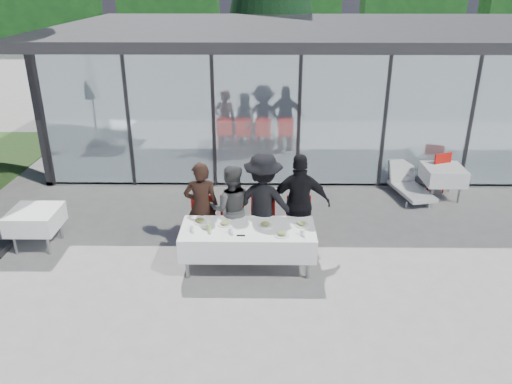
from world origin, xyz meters
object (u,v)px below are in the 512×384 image
diner_a (202,207)px  plate_a (200,221)px  diner_chair_d (299,220)px  plate_extra (282,234)px  dining_table (248,239)px  spare_table_right (443,175)px  diner_chair_c (263,220)px  plate_d (302,224)px  diner_d (300,204)px  diner_c (263,203)px  spare_chair_b (438,170)px  diner_chair_a (203,219)px  plate_c (265,224)px  juice_bottle (209,228)px  lounger (409,185)px  folded_eyeglasses (241,235)px  plate_b (225,224)px  diner_chair_b (232,220)px  spare_table_left (35,219)px  diner_b (231,209)px

diner_a → plate_a: size_ratio=6.98×
diner_chair_d → plate_extra: 1.09m
dining_table → spare_table_right: size_ratio=2.63×
diner_chair_c → spare_table_right: (4.05, 2.29, 0.02)m
plate_d → diner_d: bearing=90.7°
diner_chair_d → diner_c: bearing=-169.1°
dining_table → spare_chair_b: bearing=38.3°
diner_chair_a → diner_chair_c: (1.10, 0.00, 0.00)m
plate_extra → diner_chair_c: bearing=106.8°
plate_c → plate_extra: size_ratio=1.00×
diner_chair_a → juice_bottle: bearing=-77.0°
spare_table_right → lounger: size_ratio=0.60×
lounger → diner_d: bearing=-136.7°
diner_c → diner_chair_c: 0.41m
dining_table → diner_chair_a: bearing=138.5°
diner_c → folded_eyeglasses: size_ratio=13.23×
plate_b → plate_c: 0.69m
diner_d → diner_chair_d: 0.40m
dining_table → plate_a: size_ratio=9.32×
diner_a → diner_chair_b: 0.63m
diner_a → diner_chair_b: bearing=-172.2°
dining_table → diner_a: bearing=143.6°
plate_b → plate_extra: bearing=-20.8°
diner_chair_c → plate_extra: size_ratio=4.02×
diner_chair_a → plate_extra: size_ratio=4.02×
diner_c → spare_table_left: diner_c is taller
folded_eyeglasses → plate_b: bearing=126.9°
plate_extra → juice_bottle: (-1.20, 0.12, 0.04)m
diner_c → plate_d: 0.85m
diner_chair_b → spare_table_right: diner_chair_b is taller
plate_c → plate_b: bearing=178.1°
diner_chair_c → diner_chair_d: size_ratio=1.00×
diner_b → juice_bottle: (-0.33, -0.75, 0.00)m
diner_chair_a → diner_c: 1.17m
plate_extra → lounger: size_ratio=0.17×
diner_chair_c → lounger: diner_chair_c is taller
dining_table → diner_chair_a: (-0.85, 0.75, -0.00)m
plate_a → plate_c: 1.13m
diner_c → spare_table_right: bearing=-139.2°
diner_chair_b → folded_eyeglasses: size_ratio=6.96×
diner_c → lounger: (3.34, 2.53, -0.67)m
plate_a → plate_c: (1.13, -0.13, 0.00)m
diner_chair_b → spare_table_right: (4.62, 2.29, 0.02)m
diner_a → diner_c: (1.10, 0.00, 0.08)m
diner_d → diner_a: bearing=1.6°
diner_chair_c → juice_bottle: size_ratio=7.29×
spare_table_right → plate_d: bearing=-139.2°
diner_d → folded_eyeglasses: 1.36m
plate_b → plate_extra: (0.95, -0.36, 0.00)m
juice_bottle → diner_a: bearing=105.1°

